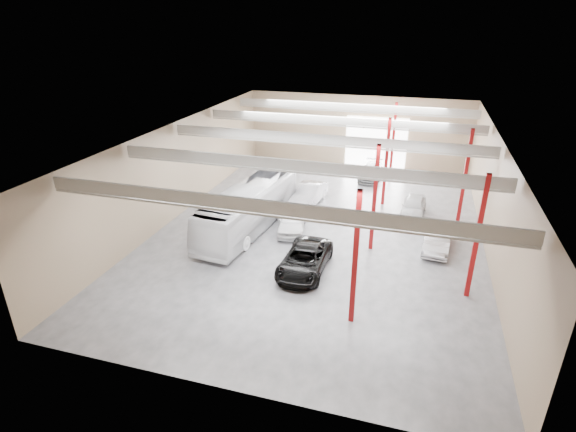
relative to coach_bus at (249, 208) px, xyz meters
The scene contains 8 objects.
depot_shell 6.34m from the coach_bus, 20.66° to the left, with size 22.12×32.12×7.06m.
coach_bus is the anchor object (origin of this frame).
black_sedan 7.03m from the coach_bus, 41.10° to the right, with size 2.50×5.42×1.51m, color black.
car_row_a 3.16m from the coach_bus, 11.69° to the left, with size 1.83×4.55×1.55m, color white.
car_row_b 6.55m from the coach_bus, 63.49° to the left, with size 1.71×4.92×1.62m, color silver.
car_row_c 15.17m from the coach_bus, 62.39° to the left, with size 1.93×4.76×1.38m, color slate.
car_right_near 12.91m from the coach_bus, ahead, with size 1.60×4.58×1.51m, color #BBBAC0.
car_right_far 12.63m from the coach_bus, 27.73° to the left, with size 1.70×4.23×1.44m, color silver.
Camera 1 is at (5.99, -28.62, 13.94)m, focal length 28.00 mm.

